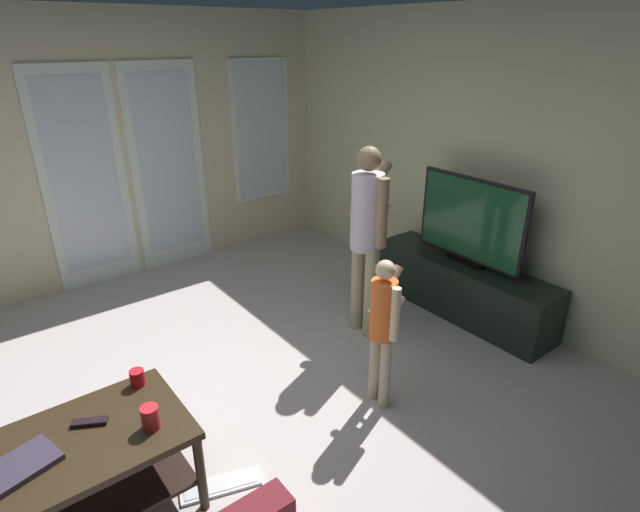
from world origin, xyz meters
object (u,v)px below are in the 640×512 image
object	(u,v)px
laptop_closed	(15,469)
loose_keyboard	(221,485)
cup_by_laptop	(137,378)
person_adult	(367,227)
coffee_table	(81,463)
flat_screen_tv	(471,222)
cup_near_edge	(150,417)
person_child	(383,321)
tv_stand	(463,288)
tv_remote_black	(90,422)

from	to	relation	value
laptop_closed	loose_keyboard	bearing A→B (deg)	-28.29
cup_by_laptop	person_adult	bearing A→B (deg)	7.33
coffee_table	laptop_closed	size ratio (longest dim) A/B	3.01
loose_keyboard	coffee_table	bearing A→B (deg)	159.63
flat_screen_tv	laptop_closed	world-z (taller)	flat_screen_tv
person_adult	cup_near_edge	xyz separation A→B (m)	(-1.98, -0.61, -0.35)
person_adult	person_child	bearing A→B (deg)	-125.43
person_adult	cup_by_laptop	world-z (taller)	person_adult
coffee_table	person_child	distance (m)	1.82
cup_by_laptop	coffee_table	bearing A→B (deg)	-148.73
cup_by_laptop	cup_near_edge	bearing A→B (deg)	-99.63
tv_stand	person_child	bearing A→B (deg)	-163.54
tv_stand	cup_near_edge	bearing A→B (deg)	-173.89
cup_near_edge	tv_remote_black	distance (m)	0.32
flat_screen_tv	loose_keyboard	bearing A→B (deg)	-171.16
coffee_table	cup_near_edge	bearing A→B (deg)	-22.36
person_child	person_adult	bearing A→B (deg)	54.57
flat_screen_tv	cup_near_edge	bearing A→B (deg)	-173.82
loose_keyboard	laptop_closed	xyz separation A→B (m)	(-0.86, 0.19, 0.52)
person_child	loose_keyboard	distance (m)	1.34
person_child	flat_screen_tv	bearing A→B (deg)	16.62
loose_keyboard	person_adult	bearing A→B (deg)	22.52
cup_by_laptop	tv_remote_black	distance (m)	0.34
tv_stand	laptop_closed	xyz separation A→B (m)	(-3.45, -0.20, 0.29)
cup_near_edge	tv_remote_black	world-z (taller)	cup_near_edge
flat_screen_tv	tv_remote_black	xyz separation A→B (m)	(-3.11, -0.10, -0.34)
coffee_table	person_adult	xyz separation A→B (m)	(2.30, 0.48, 0.55)
cup_near_edge	person_adult	bearing A→B (deg)	17.20
loose_keyboard	tv_remote_black	xyz separation A→B (m)	(-0.52, 0.30, 0.52)
laptop_closed	tv_remote_black	world-z (taller)	laptop_closed
laptop_closed	cup_by_laptop	distance (m)	0.69
coffee_table	cup_by_laptop	world-z (taller)	cup_by_laptop
tv_stand	person_adult	xyz separation A→B (m)	(-0.89, 0.31, 0.69)
coffee_table	cup_by_laptop	xyz separation A→B (m)	(0.38, 0.23, 0.19)
person_child	laptop_closed	xyz separation A→B (m)	(-2.04, 0.21, -0.10)
tv_stand	person_adult	size ratio (longest dim) A/B	1.07
laptop_closed	tv_stand	bearing A→B (deg)	-12.12
coffee_table	loose_keyboard	distance (m)	0.74
person_adult	cup_near_edge	size ratio (longest dim) A/B	12.68
laptop_closed	cup_by_laptop	size ratio (longest dim) A/B	3.70
cup_near_edge	cup_by_laptop	world-z (taller)	cup_near_edge
coffee_table	person_adult	size ratio (longest dim) A/B	0.66
person_adult	loose_keyboard	size ratio (longest dim) A/B	3.38
loose_keyboard	cup_by_laptop	world-z (taller)	cup_by_laptop
person_adult	loose_keyboard	xyz separation A→B (m)	(-1.70, -0.70, -0.92)
loose_keyboard	tv_remote_black	bearing A→B (deg)	149.54
person_adult	flat_screen_tv	bearing A→B (deg)	-18.77
person_child	tv_remote_black	xyz separation A→B (m)	(-1.70, 0.32, -0.10)
cup_near_edge	person_child	bearing A→B (deg)	-4.19
coffee_table	flat_screen_tv	bearing A→B (deg)	3.19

